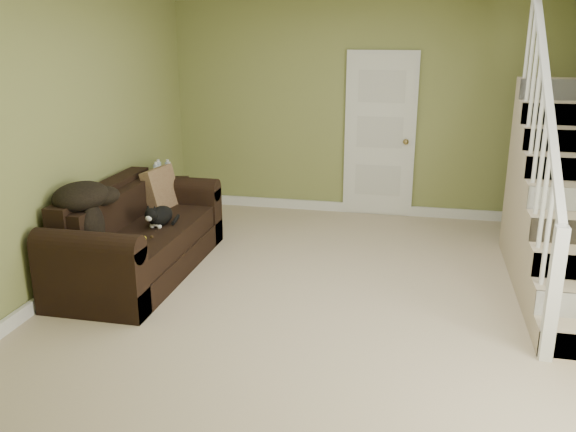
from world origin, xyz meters
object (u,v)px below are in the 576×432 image
at_px(sofa, 137,240).
at_px(banana, 142,241).
at_px(cat, 159,216).
at_px(side_table, 167,204).

xyz_separation_m(sofa, banana, (0.27, -0.43, 0.16)).
bearing_deg(cat, banana, -79.46).
bearing_deg(sofa, banana, -57.99).
distance_m(cat, banana, 0.52).
distance_m(sofa, banana, 0.54).
relative_size(side_table, cat, 1.60).
bearing_deg(banana, sofa, 109.73).
bearing_deg(cat, sofa, -156.42).
bearing_deg(sofa, side_table, 100.61).
relative_size(sofa, banana, 10.45).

